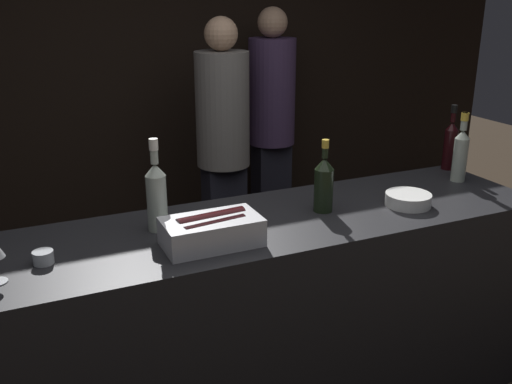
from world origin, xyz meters
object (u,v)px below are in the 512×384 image
object	(u,v)px
ice_bin_with_bottles	(212,230)
red_wine_bottle_black_foil	(450,143)
bowl_white	(408,199)
rose_wine_bottle	(461,152)
white_wine_bottle	(156,194)
person_blond_tee	(272,119)
champagne_bottle	(324,183)
candle_votive	(43,257)
person_in_hoodie	(223,139)

from	to	relation	value
ice_bin_with_bottles	red_wine_bottle_black_foil	xyz separation A→B (m)	(1.50, 0.40, 0.08)
bowl_white	rose_wine_bottle	world-z (taller)	rose_wine_bottle
white_wine_bottle	person_blond_tee	xyz separation A→B (m)	(1.27, 1.59, -0.12)
champagne_bottle	white_wine_bottle	bearing A→B (deg)	172.88
champagne_bottle	person_blond_tee	world-z (taller)	person_blond_tee
person_blond_tee	white_wine_bottle	bearing A→B (deg)	34.46
candle_votive	red_wine_bottle_black_foil	bearing A→B (deg)	8.45
red_wine_bottle_black_foil	person_blond_tee	world-z (taller)	person_blond_tee
candle_votive	champagne_bottle	xyz separation A→B (m)	(1.16, 0.04, 0.10)
ice_bin_with_bottles	white_wine_bottle	world-z (taller)	white_wine_bottle
candle_votive	person_in_hoodie	distance (m)	1.88
person_in_hoodie	person_blond_tee	world-z (taller)	person_blond_tee
red_wine_bottle_black_foil	candle_votive	bearing A→B (deg)	-171.55
candle_votive	rose_wine_bottle	size ratio (longest dim) A/B	0.21
person_in_hoodie	person_blond_tee	size ratio (longest dim) A/B	0.97
candle_votive	person_blond_tee	xyz separation A→B (m)	(1.72, 1.73, 0.01)
rose_wine_bottle	bowl_white	bearing A→B (deg)	-157.90
bowl_white	champagne_bottle	size ratio (longest dim) A/B	0.64
champagne_bottle	white_wine_bottle	distance (m)	0.72
bowl_white	person_in_hoodie	xyz separation A→B (m)	(-0.32, 1.48, -0.03)
rose_wine_bottle	white_wine_bottle	distance (m)	1.55
ice_bin_with_bottles	bowl_white	size ratio (longest dim) A/B	1.80
candle_votive	champagne_bottle	size ratio (longest dim) A/B	0.23
ice_bin_with_bottles	white_wine_bottle	distance (m)	0.28
ice_bin_with_bottles	bowl_white	distance (m)	0.94
red_wine_bottle_black_foil	champagne_bottle	bearing A→B (deg)	-164.07
ice_bin_with_bottles	person_blond_tee	size ratio (longest dim) A/B	0.20
rose_wine_bottle	red_wine_bottle_black_foil	world-z (taller)	same
rose_wine_bottle	person_in_hoodie	bearing A→B (deg)	120.84
bowl_white	person_in_hoodie	size ratio (longest dim) A/B	0.12
ice_bin_with_bottles	person_in_hoodie	xyz separation A→B (m)	(0.63, 1.52, -0.06)
ice_bin_with_bottles	red_wine_bottle_black_foil	distance (m)	1.55
red_wine_bottle_black_foil	bowl_white	bearing A→B (deg)	-146.59
rose_wine_bottle	person_in_hoodie	size ratio (longest dim) A/B	0.20
bowl_white	candle_votive	bearing A→B (deg)	177.96
champagne_bottle	red_wine_bottle_black_foil	world-z (taller)	red_wine_bottle_black_foil
champagne_bottle	rose_wine_bottle	size ratio (longest dim) A/B	0.92
white_wine_bottle	person_blond_tee	world-z (taller)	person_blond_tee
ice_bin_with_bottles	rose_wine_bottle	world-z (taller)	rose_wine_bottle
bowl_white	person_blond_tee	bearing A→B (deg)	84.28
bowl_white	white_wine_bottle	xyz separation A→B (m)	(-1.09, 0.19, 0.12)
champagne_bottle	rose_wine_bottle	distance (m)	0.84
candle_votive	person_blond_tee	size ratio (longest dim) A/B	0.04
champagne_bottle	person_blond_tee	xyz separation A→B (m)	(0.56, 1.68, -0.09)
candle_votive	ice_bin_with_bottles	bearing A→B (deg)	-8.72
champagne_bottle	rose_wine_bottle	bearing A→B (deg)	5.94
person_in_hoodie	rose_wine_bottle	bearing A→B (deg)	-99.90
bowl_white	white_wine_bottle	distance (m)	1.11
bowl_white	candle_votive	size ratio (longest dim) A/B	2.81
rose_wine_bottle	white_wine_bottle	size ratio (longest dim) A/B	0.93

